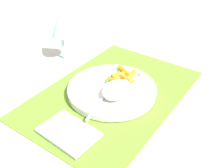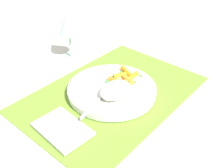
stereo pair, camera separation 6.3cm
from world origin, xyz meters
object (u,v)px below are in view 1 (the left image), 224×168
(plate, at_px, (112,90))
(rice_mound, at_px, (117,90))
(wine_glass, at_px, (61,27))
(napkin, at_px, (69,132))
(fork, at_px, (108,92))
(carrot_portion, at_px, (123,76))

(plate, height_order, rice_mound, rice_mound)
(wine_glass, height_order, napkin, wine_glass)
(fork, bearing_deg, plate, 12.08)
(plate, bearing_deg, rice_mound, -124.66)
(napkin, bearing_deg, plate, 3.23)
(carrot_portion, height_order, fork, carrot_portion)
(rice_mound, bearing_deg, fork, 103.99)
(plate, distance_m, carrot_portion, 0.06)
(wine_glass, distance_m, napkin, 0.38)
(rice_mound, relative_size, napkin, 0.71)
(rice_mound, distance_m, napkin, 0.17)
(wine_glass, bearing_deg, fork, -111.43)
(carrot_portion, relative_size, wine_glass, 0.58)
(rice_mound, xyz_separation_m, wine_glass, (0.09, 0.28, 0.08))
(fork, bearing_deg, rice_mound, -76.01)
(plate, distance_m, rice_mound, 0.05)
(plate, bearing_deg, fork, -167.92)
(carrot_portion, height_order, wine_glass, wine_glass)
(carrot_portion, xyz_separation_m, napkin, (-0.24, -0.01, -0.02))
(carrot_portion, bearing_deg, napkin, -178.01)
(wine_glass, bearing_deg, plate, -106.25)
(fork, height_order, napkin, fork)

